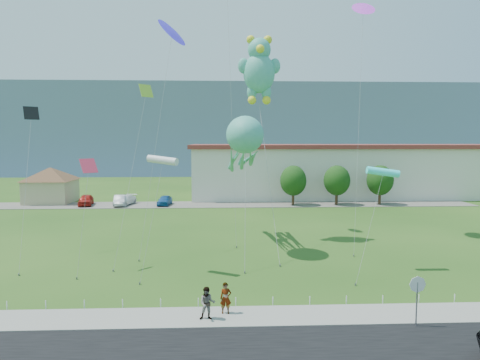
# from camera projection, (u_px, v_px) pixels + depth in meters

# --- Properties ---
(ground) EXTENTS (160.00, 160.00, 0.00)m
(ground) POSITION_uv_depth(u_px,v_px,m) (217.00, 298.00, 24.15)
(ground) COLOR #234914
(ground) RESTS_ON ground
(sidewalk) EXTENTS (80.00, 2.50, 0.10)m
(sidewalk) POSITION_uv_depth(u_px,v_px,m) (217.00, 317.00, 21.41)
(sidewalk) COLOR gray
(sidewalk) RESTS_ON ground
(parking_strip) EXTENTS (70.00, 6.00, 0.06)m
(parking_strip) POSITION_uv_depth(u_px,v_px,m) (220.00, 204.00, 58.96)
(parking_strip) COLOR #59544C
(parking_strip) RESTS_ON ground
(hill_ridge) EXTENTS (160.00, 50.00, 25.00)m
(hill_ridge) POSITION_uv_depth(u_px,v_px,m) (221.00, 129.00, 142.35)
(hill_ridge) COLOR slate
(hill_ridge) RESTS_ON ground
(pavilion) EXTENTS (9.20, 9.20, 5.00)m
(pavilion) POSITION_uv_depth(u_px,v_px,m) (51.00, 182.00, 60.64)
(pavilion) COLOR tan
(pavilion) RESTS_ON ground
(warehouse) EXTENTS (61.00, 15.00, 8.20)m
(warehouse) POSITION_uv_depth(u_px,v_px,m) (382.00, 170.00, 68.64)
(warehouse) COLOR beige
(warehouse) RESTS_ON ground
(stop_sign) EXTENTS (0.80, 0.07, 2.50)m
(stop_sign) POSITION_uv_depth(u_px,v_px,m) (417.00, 289.00, 20.20)
(stop_sign) COLOR slate
(stop_sign) RESTS_ON ground
(rope_fence) EXTENTS (26.05, 0.05, 0.50)m
(rope_fence) POSITION_uv_depth(u_px,v_px,m) (217.00, 302.00, 22.83)
(rope_fence) COLOR white
(rope_fence) RESTS_ON ground
(tree_near) EXTENTS (3.60, 3.60, 5.47)m
(tree_near) POSITION_uv_depth(u_px,v_px,m) (293.00, 181.00, 58.08)
(tree_near) COLOR #3F2B19
(tree_near) RESTS_ON ground
(tree_mid) EXTENTS (3.60, 3.60, 5.47)m
(tree_mid) POSITION_uv_depth(u_px,v_px,m) (337.00, 180.00, 58.34)
(tree_mid) COLOR #3F2B19
(tree_mid) RESTS_ON ground
(tree_far) EXTENTS (3.60, 3.60, 5.47)m
(tree_far) POSITION_uv_depth(u_px,v_px,m) (380.00, 180.00, 58.59)
(tree_far) COLOR #3F2B19
(tree_far) RESTS_ON ground
(pedestrian_left) EXTENTS (0.59, 0.40, 1.59)m
(pedestrian_left) POSITION_uv_depth(u_px,v_px,m) (226.00, 298.00, 21.70)
(pedestrian_left) COLOR gray
(pedestrian_left) RESTS_ON sidewalk
(pedestrian_right) EXTENTS (0.81, 0.64, 1.63)m
(pedestrian_right) POSITION_uv_depth(u_px,v_px,m) (207.00, 303.00, 20.94)
(pedestrian_right) COLOR gray
(pedestrian_right) RESTS_ON sidewalk
(parked_car_red) EXTENTS (2.42, 4.50, 1.46)m
(parked_car_red) POSITION_uv_depth(u_px,v_px,m) (86.00, 200.00, 58.04)
(parked_car_red) COLOR #AF1E15
(parked_car_red) RESTS_ON parking_strip
(parked_car_silver) EXTENTS (2.17, 4.43, 1.40)m
(parked_car_silver) POSITION_uv_depth(u_px,v_px,m) (120.00, 200.00, 57.79)
(parked_car_silver) COLOR #ACADB3
(parked_car_silver) RESTS_ON parking_strip
(parked_car_white) EXTENTS (2.87, 4.72, 1.28)m
(parked_car_white) POSITION_uv_depth(u_px,v_px,m) (125.00, 200.00, 58.49)
(parked_car_white) COLOR white
(parked_car_white) RESTS_ON parking_strip
(parked_car_blue) EXTENTS (1.92, 3.99, 1.32)m
(parked_car_blue) POSITION_uv_depth(u_px,v_px,m) (165.00, 200.00, 58.19)
(parked_car_blue) COLOR #1A5091
(parked_car_blue) RESTS_ON parking_strip
(octopus_kite) EXTENTS (2.89, 12.40, 10.75)m
(octopus_kite) POSITION_uv_depth(u_px,v_px,m) (244.00, 145.00, 34.20)
(octopus_kite) COLOR teal
(octopus_kite) RESTS_ON ground
(teddy_bear_kite) EXTENTS (3.72, 9.90, 17.94)m
(teddy_bear_kite) POSITION_uv_depth(u_px,v_px,m) (259.00, 68.00, 37.28)
(teddy_bear_kite) COLOR teal
(teddy_bear_kite) RESTS_ON ground
(small_kite_yellow) EXTENTS (2.10, 6.77, 13.22)m
(small_kite_yellow) POSITION_uv_depth(u_px,v_px,m) (143.00, 110.00, 33.24)
(small_kite_yellow) COLOR #A1CE30
(small_kite_yellow) RESTS_ON ground
(small_kite_white) EXTENTS (1.51, 3.52, 8.01)m
(small_kite_white) POSITION_uv_depth(u_px,v_px,m) (162.00, 161.00, 28.00)
(small_kite_white) COLOR silver
(small_kite_white) RESTS_ON ground
(small_kite_cyan) EXTENTS (3.07, 4.51, 7.17)m
(small_kite_cyan) POSITION_uv_depth(u_px,v_px,m) (383.00, 173.00, 28.93)
(small_kite_cyan) COLOR #37F3F9
(small_kite_cyan) RESTS_ON ground
(small_kite_black) EXTENTS (2.25, 7.25, 11.44)m
(small_kite_black) POSITION_uv_depth(u_px,v_px,m) (30.00, 129.00, 32.88)
(small_kite_black) COLOR black
(small_kite_black) RESTS_ON ground
(small_kite_pink) EXTENTS (1.29, 3.16, 7.58)m
(small_kite_pink) POSITION_uv_depth(u_px,v_px,m) (88.00, 175.00, 28.97)
(small_kite_pink) COLOR #E73351
(small_kite_pink) RESTS_ON ground
(small_kite_purple) EXTENTS (3.68, 8.35, 21.41)m
(small_kite_purple) POSITION_uv_depth(u_px,v_px,m) (363.00, 14.00, 38.31)
(small_kite_purple) COLOR #C335D6
(small_kite_purple) RESTS_ON ground
(small_kite_blue) EXTENTS (2.82, 7.77, 18.83)m
(small_kite_blue) POSITION_uv_depth(u_px,v_px,m) (171.00, 37.00, 36.66)
(small_kite_blue) COLOR #3A2AEE
(small_kite_blue) RESTS_ON ground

